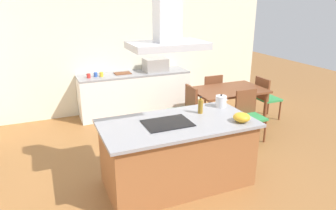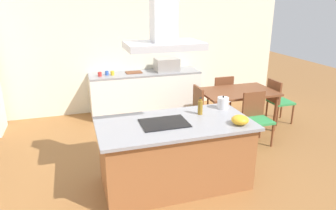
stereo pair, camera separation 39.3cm
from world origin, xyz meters
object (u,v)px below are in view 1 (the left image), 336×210
cooktop (167,123)px  cutting_board (123,73)px  coffee_mug_red (89,76)px  dining_table (228,93)px  mixing_bowl (242,117)px  range_hood (167,27)px  coffee_mug_yellow (101,74)px  chair_facing_back_wall (211,92)px  olive_oil_bottle (201,106)px  coffee_mug_blue (96,74)px  countertop_microwave (155,65)px  tea_kettle (221,101)px  chair_at_right_end (265,96)px  chair_facing_island (249,112)px  chair_at_left_end (186,107)px

cooktop → cutting_board: size_ratio=1.76×
coffee_mug_red → dining_table: 2.79m
mixing_bowl → cutting_board: bearing=102.3°
cutting_board → range_hood: 3.17m
coffee_mug_yellow → chair_facing_back_wall: bearing=-17.8°
mixing_bowl → range_hood: (-0.91, 0.31, 1.14)m
cooktop → olive_oil_bottle: (0.57, 0.17, 0.10)m
coffee_mug_blue → range_hood: 3.13m
mixing_bowl → countertop_microwave: 3.20m
mixing_bowl → coffee_mug_red: 3.45m
tea_kettle → coffee_mug_blue: 2.92m
coffee_mug_blue → cutting_board: (0.58, 0.05, -0.04)m
range_hood → coffee_mug_yellow: bearing=95.4°
chair_at_right_end → mixing_bowl: bearing=-136.8°
dining_table → countertop_microwave: bearing=125.1°
cooktop → chair_facing_back_wall: 2.90m
mixing_bowl → chair_at_right_end: bearing=43.2°
coffee_mug_red → cutting_board: (0.73, 0.11, -0.04)m
olive_oil_bottle → chair_facing_island: (1.34, 0.65, -0.49)m
olive_oil_bottle → coffee_mug_blue: size_ratio=2.67×
coffee_mug_yellow → dining_table: coffee_mug_yellow is taller
tea_kettle → chair_facing_back_wall: tea_kettle is taller
mixing_bowl → coffee_mug_blue: bearing=111.9°
cooktop → coffee_mug_yellow: bearing=95.4°
coffee_mug_red → chair_facing_back_wall: (2.44, -0.67, -0.44)m
tea_kettle → mixing_bowl: (-0.07, -0.61, -0.02)m
coffee_mug_red → coffee_mug_blue: bearing=22.4°
coffee_mug_red → cutting_board: coffee_mug_red is taller
olive_oil_bottle → coffee_mug_yellow: (-0.84, 2.67, -0.06)m
cutting_board → chair_facing_island: bearing=-51.0°
mixing_bowl → range_hood: range_hood is taller
dining_table → range_hood: size_ratio=1.56×
cooktop → coffee_mug_yellow: coffee_mug_yellow is taller
coffee_mug_red → coffee_mug_yellow: bearing=5.1°
tea_kettle → coffee_mug_red: size_ratio=2.36×
coffee_mug_blue → olive_oil_bottle: bearing=-70.7°
chair_facing_island → range_hood: range_hood is taller
olive_oil_bottle → coffee_mug_yellow: 2.80m
chair_at_left_end → range_hood: range_hood is taller
chair_at_right_end → range_hood: bearing=-152.3°
coffee_mug_blue → range_hood: size_ratio=0.10×
dining_table → chair_at_right_end: bearing=-0.0°
cutting_board → coffee_mug_yellow: bearing=-169.8°
mixing_bowl → countertop_microwave: (0.02, 3.19, 0.08)m
cutting_board → chair_at_right_end: size_ratio=0.38×
mixing_bowl → dining_table: mixing_bowl is taller
cutting_board → chair_at_right_end: cutting_board is taller
chair_facing_back_wall → cutting_board: bearing=155.4°
tea_kettle → coffee_mug_blue: (-1.36, 2.59, -0.04)m
mixing_bowl → coffee_mug_blue: (-1.29, 3.20, -0.02)m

